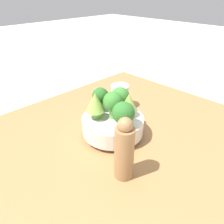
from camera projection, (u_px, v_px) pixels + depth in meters
ground_plane at (111, 147)px, 0.78m from camera, size 6.00×6.00×0.00m
table at (111, 141)px, 0.77m from camera, size 1.02×0.83×0.05m
bowl at (112, 125)px, 0.75m from camera, size 0.21×0.21×0.07m
broccoli_floret_right at (120, 97)px, 0.74m from camera, size 0.06×0.06×0.09m
broccoli_floret_front at (123, 113)px, 0.66m from camera, size 0.07×0.07×0.08m
broccoli_floret_back at (100, 96)px, 0.75m from camera, size 0.06×0.06×0.08m
broccoli_floret_center at (112, 102)px, 0.70m from camera, size 0.06×0.06×0.09m
romanesco_piece_near at (129, 102)px, 0.71m from camera, size 0.05×0.05×0.08m
romanesco_piece_far at (95, 103)px, 0.70m from camera, size 0.06×0.06×0.09m
cup at (120, 96)px, 0.91m from camera, size 0.07×0.07×0.10m
pepper_mill at (124, 150)px, 0.56m from camera, size 0.05×0.05×0.18m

